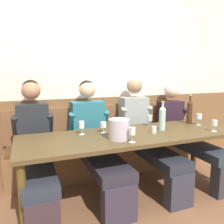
{
  "coord_description": "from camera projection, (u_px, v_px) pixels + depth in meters",
  "views": [
    {
      "loc": [
        -1.12,
        -2.07,
        1.41
      ],
      "look_at": [
        -0.13,
        0.45,
        0.94
      ],
      "focal_mm": 36.37,
      "sensor_mm": 36.0,
      "label": 1
    }
  ],
  "objects": [
    {
      "name": "person_right_seat",
      "position": [
        35.0,
        141.0,
        2.52
      ],
      "size": [
        0.47,
        1.27,
        1.33
      ],
      "color": "#36272E",
      "rests_on": "ground"
    },
    {
      "name": "wine_glass_center_front",
      "position": [
        214.0,
        123.0,
        2.62
      ],
      "size": [
        0.06,
        0.06,
        0.14
      ],
      "color": "silver",
      "rests_on": "dining_table"
    },
    {
      "name": "wine_glass_mid_right",
      "position": [
        132.0,
        132.0,
        2.21
      ],
      "size": [
        0.07,
        0.07,
        0.15
      ],
      "color": "silver",
      "rests_on": "dining_table"
    },
    {
      "name": "wine_glass_left_end",
      "position": [
        150.0,
        118.0,
        2.88
      ],
      "size": [
        0.07,
        0.07,
        0.14
      ],
      "color": "silver",
      "rests_on": "dining_table"
    },
    {
      "name": "dining_table",
      "position": [
        133.0,
        140.0,
        2.55
      ],
      "size": [
        2.49,
        0.81,
        0.74
      ],
      "color": "#503D21",
      "rests_on": "ground"
    },
    {
      "name": "wine_bottle_amber_mid",
      "position": [
        190.0,
        111.0,
        3.03
      ],
      "size": [
        0.07,
        0.07,
        0.39
      ],
      "color": "#402514",
      "rests_on": "dining_table"
    },
    {
      "name": "wood_wainscot_panel",
      "position": [
        106.0,
        132.0,
        3.4
      ],
      "size": [
        6.8,
        0.03,
        1.06
      ],
      "primitive_type": "cube",
      "color": "brown",
      "rests_on": "ground"
    },
    {
      "name": "wine_bottle_clear_water",
      "position": [
        162.0,
        118.0,
        2.68
      ],
      "size": [
        0.08,
        0.08,
        0.35
      ],
      "color": "#ACCEBF",
      "rests_on": "dining_table"
    },
    {
      "name": "person_center_right_seat",
      "position": [
        95.0,
        137.0,
        2.76
      ],
      "size": [
        0.54,
        1.27,
        1.31
      ],
      "color": "#322A3A",
      "rests_on": "ground"
    },
    {
      "name": "wall_bench",
      "position": [
        111.0,
        152.0,
        3.25
      ],
      "size": [
        2.79,
        0.42,
        0.94
      ],
      "color": "brown",
      "rests_on": "ground"
    },
    {
      "name": "person_center_left_seat",
      "position": [
        184.0,
        129.0,
        3.21
      ],
      "size": [
        0.48,
        1.26,
        1.26
      ],
      "color": "#2D2D35",
      "rests_on": "ground"
    },
    {
      "name": "ground_plane",
      "position": [
        137.0,
        201.0,
        2.55
      ],
      "size": [
        6.8,
        6.8,
        0.02
      ],
      "primitive_type": "cube",
      "color": "brown",
      "rests_on": "ground"
    },
    {
      "name": "wine_glass_mid_left",
      "position": [
        82.0,
        126.0,
        2.49
      ],
      "size": [
        0.07,
        0.07,
        0.15
      ],
      "color": "silver",
      "rests_on": "dining_table"
    },
    {
      "name": "wine_glass_right_end",
      "position": [
        199.0,
        117.0,
        2.94
      ],
      "size": [
        0.07,
        0.07,
        0.15
      ],
      "color": "silver",
      "rests_on": "dining_table"
    },
    {
      "name": "wine_glass_near_bucket",
      "position": [
        103.0,
        125.0,
        2.57
      ],
      "size": [
        0.07,
        0.07,
        0.12
      ],
      "color": "silver",
      "rests_on": "dining_table"
    },
    {
      "name": "person_left_seat",
      "position": [
        144.0,
        129.0,
        3.01
      ],
      "size": [
        0.48,
        1.27,
        1.36
      ],
      "color": "#2F2E3B",
      "rests_on": "ground"
    },
    {
      "name": "water_tumbler_left",
      "position": [
        154.0,
        130.0,
        2.55
      ],
      "size": [
        0.06,
        0.06,
        0.08
      ],
      "primitive_type": "cylinder",
      "color": "silver",
      "rests_on": "dining_table"
    },
    {
      "name": "room_wall_back",
      "position": [
        104.0,
        73.0,
        3.31
      ],
      "size": [
        6.8,
        0.08,
        2.8
      ],
      "primitive_type": "cube",
      "color": "silver",
      "rests_on": "ground"
    },
    {
      "name": "ice_bucket",
      "position": [
        119.0,
        129.0,
        2.31
      ],
      "size": [
        0.22,
        0.22,
        0.21
      ],
      "primitive_type": "cylinder",
      "color": "#BDB2BF",
      "rests_on": "dining_table"
    }
  ]
}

